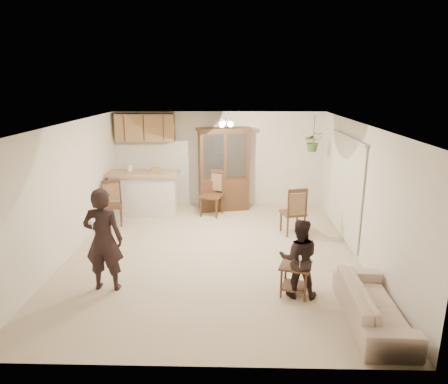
{
  "coord_description": "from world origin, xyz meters",
  "views": [
    {
      "loc": [
        0.39,
        -7.22,
        3.23
      ],
      "look_at": [
        0.2,
        0.4,
        1.13
      ],
      "focal_mm": 32.0,
      "sensor_mm": 36.0,
      "label": 1
    }
  ],
  "objects_px": {
    "china_hutch": "(223,170)",
    "chair_bar": "(113,213)",
    "adult": "(103,236)",
    "child": "(299,256)",
    "sofa": "(374,298)",
    "side_table": "(295,279)",
    "chair_hutch_right": "(293,220)",
    "chair_hutch_left": "(212,203)"
  },
  "relations": [
    {
      "from": "china_hutch",
      "to": "side_table",
      "type": "bearing_deg",
      "value": -86.53
    },
    {
      "from": "china_hutch",
      "to": "chair_hutch_right",
      "type": "bearing_deg",
      "value": -60.14
    },
    {
      "from": "sofa",
      "to": "chair_hutch_right",
      "type": "height_order",
      "value": "chair_hutch_right"
    },
    {
      "from": "adult",
      "to": "child",
      "type": "xyz_separation_m",
      "value": [
        3.04,
        -0.15,
        -0.22
      ]
    },
    {
      "from": "child",
      "to": "china_hutch",
      "type": "relative_size",
      "value": 0.63
    },
    {
      "from": "china_hutch",
      "to": "chair_bar",
      "type": "distance_m",
      "value": 2.95
    },
    {
      "from": "china_hutch",
      "to": "chair_hutch_left",
      "type": "bearing_deg",
      "value": -130.21
    },
    {
      "from": "side_table",
      "to": "chair_hutch_left",
      "type": "height_order",
      "value": "chair_hutch_left"
    },
    {
      "from": "child",
      "to": "chair_hutch_left",
      "type": "bearing_deg",
      "value": -62.29
    },
    {
      "from": "chair_hutch_left",
      "to": "chair_hutch_right",
      "type": "xyz_separation_m",
      "value": [
        1.85,
        -1.2,
        -0.02
      ]
    },
    {
      "from": "chair_bar",
      "to": "china_hutch",
      "type": "bearing_deg",
      "value": 11.97
    },
    {
      "from": "sofa",
      "to": "chair_hutch_left",
      "type": "xyz_separation_m",
      "value": [
        -2.48,
        4.56,
        -0.05
      ]
    },
    {
      "from": "child",
      "to": "china_hutch",
      "type": "distance_m",
      "value": 4.6
    },
    {
      "from": "side_table",
      "to": "chair_hutch_left",
      "type": "distance_m",
      "value": 4.13
    },
    {
      "from": "sofa",
      "to": "adult",
      "type": "distance_m",
      "value": 4.1
    },
    {
      "from": "adult",
      "to": "china_hutch",
      "type": "distance_m",
      "value": 4.61
    },
    {
      "from": "sofa",
      "to": "china_hutch",
      "type": "xyz_separation_m",
      "value": [
        -2.2,
        5.09,
        0.68
      ]
    },
    {
      "from": "child",
      "to": "side_table",
      "type": "height_order",
      "value": "child"
    },
    {
      "from": "child",
      "to": "chair_hutch_right",
      "type": "bearing_deg",
      "value": -90.4
    },
    {
      "from": "side_table",
      "to": "child",
      "type": "bearing_deg",
      "value": -52.16
    },
    {
      "from": "sofa",
      "to": "china_hutch",
      "type": "bearing_deg",
      "value": 25.02
    },
    {
      "from": "side_table",
      "to": "chair_hutch_right",
      "type": "distance_m",
      "value": 2.66
    },
    {
      "from": "adult",
      "to": "chair_hutch_right",
      "type": "xyz_separation_m",
      "value": [
        3.34,
        2.53,
        -0.6
      ]
    },
    {
      "from": "child",
      "to": "chair_hutch_left",
      "type": "relative_size",
      "value": 1.19
    },
    {
      "from": "child",
      "to": "china_hutch",
      "type": "height_order",
      "value": "china_hutch"
    },
    {
      "from": "child",
      "to": "chair_hutch_left",
      "type": "distance_m",
      "value": 4.19
    },
    {
      "from": "china_hutch",
      "to": "chair_hutch_right",
      "type": "height_order",
      "value": "china_hutch"
    },
    {
      "from": "side_table",
      "to": "sofa",
      "type": "bearing_deg",
      "value": -36.85
    },
    {
      "from": "sofa",
      "to": "chair_hutch_left",
      "type": "bearing_deg",
      "value": 30.18
    },
    {
      "from": "adult",
      "to": "child",
      "type": "relative_size",
      "value": 1.33
    },
    {
      "from": "side_table",
      "to": "chair_hutch_right",
      "type": "bearing_deg",
      "value": 82.91
    },
    {
      "from": "sofa",
      "to": "china_hutch",
      "type": "height_order",
      "value": "china_hutch"
    },
    {
      "from": "sofa",
      "to": "chair_bar",
      "type": "xyz_separation_m",
      "value": [
        -4.76,
        3.82,
        -0.08
      ]
    },
    {
      "from": "chair_bar",
      "to": "chair_hutch_left",
      "type": "xyz_separation_m",
      "value": [
        2.28,
        0.74,
        0.03
      ]
    },
    {
      "from": "china_hutch",
      "to": "chair_hutch_left",
      "type": "distance_m",
      "value": 0.94
    },
    {
      "from": "adult",
      "to": "chair_hutch_right",
      "type": "bearing_deg",
      "value": -141.56
    },
    {
      "from": "side_table",
      "to": "chair_bar",
      "type": "relative_size",
      "value": 0.56
    },
    {
      "from": "chair_bar",
      "to": "adult",
      "type": "bearing_deg",
      "value": -89.76
    },
    {
      "from": "chair_bar",
      "to": "chair_hutch_left",
      "type": "relative_size",
      "value": 0.9
    },
    {
      "from": "child",
      "to": "sofa",
      "type": "bearing_deg",
      "value": 149.75
    },
    {
      "from": "sofa",
      "to": "adult",
      "type": "relative_size",
      "value": 1.04
    },
    {
      "from": "sofa",
      "to": "adult",
      "type": "height_order",
      "value": "adult"
    }
  ]
}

